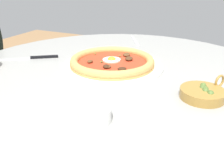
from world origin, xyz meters
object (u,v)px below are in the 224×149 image
at_px(steak_knife, 36,57).
at_px(olive_pan, 203,93).
at_px(dining_table, 120,111).
at_px(ramekin_capers, 95,114).
at_px(fork_utensil, 135,41).
at_px(pizza_on_plate, 112,63).

bearing_deg(steak_knife, olive_pan, -96.75).
xyz_separation_m(dining_table, olive_pan, (-0.06, -0.24, 0.14)).
relative_size(dining_table, ramekin_capers, 15.79).
bearing_deg(fork_utensil, ramekin_capers, -167.00).
xyz_separation_m(pizza_on_plate, fork_utensil, (0.34, 0.05, -0.01)).
relative_size(ramekin_capers, fork_utensil, 0.45).
distance_m(dining_table, pizza_on_plate, 0.16).
height_order(pizza_on_plate, fork_utensil, pizza_on_plate).
bearing_deg(olive_pan, ramekin_capers, 136.96).
relative_size(steak_knife, fork_utensil, 1.27).
xyz_separation_m(steak_knife, ramekin_capers, (-0.26, -0.38, 0.01)).
distance_m(olive_pan, fork_utensil, 0.55).
bearing_deg(ramekin_capers, steak_knife, 55.18).
distance_m(ramekin_capers, fork_utensil, 0.66).
height_order(pizza_on_plate, steak_knife, pizza_on_plate).
xyz_separation_m(dining_table, fork_utensil, (0.38, 0.09, 0.13)).
bearing_deg(fork_utensil, steak_knife, 147.96).
relative_size(steak_knife, ramekin_capers, 2.82).
xyz_separation_m(dining_table, pizza_on_plate, (0.03, 0.04, 0.15)).
bearing_deg(pizza_on_plate, olive_pan, -108.98).
height_order(pizza_on_plate, olive_pan, olive_pan).
height_order(dining_table, fork_utensil, fork_utensil).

